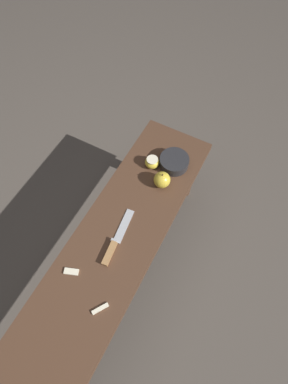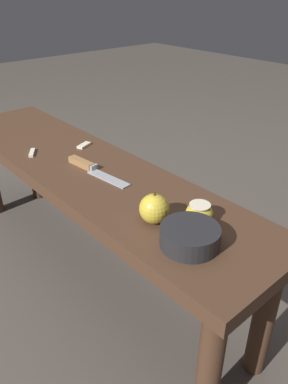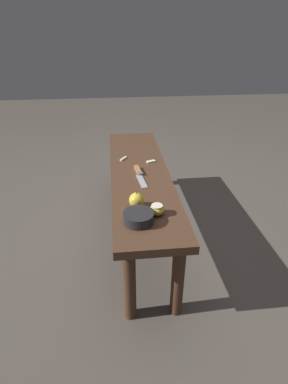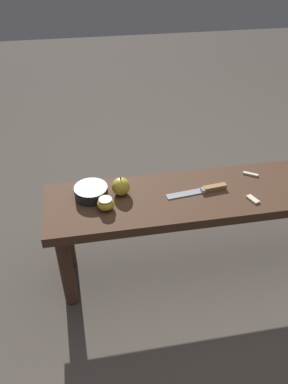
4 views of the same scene
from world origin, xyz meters
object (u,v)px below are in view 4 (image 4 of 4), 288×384
(apple_whole, at_px, (121,186))
(apple_cut, at_px, (106,204))
(wooden_bench, at_px, (213,203))
(knife, at_px, (205,190))
(bowl, at_px, (91,192))

(apple_whole, relative_size, apple_cut, 1.25)
(wooden_bench, height_order, knife, knife)
(apple_cut, bearing_deg, knife, -174.40)
(knife, distance_m, apple_whole, 0.34)
(apple_whole, relative_size, bowl, 0.62)
(apple_whole, bearing_deg, bowl, -1.59)
(knife, distance_m, apple_cut, 0.41)
(bowl, bearing_deg, wooden_bench, 174.04)
(knife, relative_size, apple_cut, 3.84)
(knife, xyz_separation_m, bowl, (0.45, -0.05, 0.01))
(wooden_bench, bearing_deg, bowl, -5.96)
(apple_cut, distance_m, bowl, 0.10)
(wooden_bench, distance_m, knife, 0.08)
(apple_whole, bearing_deg, knife, 172.74)
(wooden_bench, relative_size, apple_cut, 20.87)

